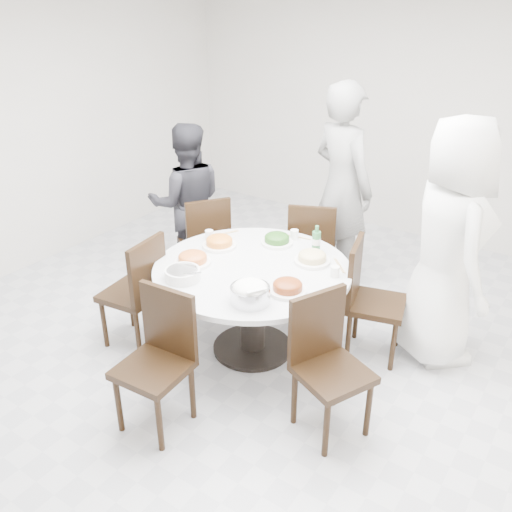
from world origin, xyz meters
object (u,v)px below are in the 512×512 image
Objects in this scene: chair_se at (333,371)px; chair_s at (153,366)px; diner_right at (448,244)px; beverage_bottle at (316,240)px; diner_left at (187,203)px; chair_ne at (377,302)px; diner_middle at (342,187)px; chair_nw at (204,241)px; soup_bowl at (183,274)px; rice_bowl at (250,295)px; chair_sw at (131,291)px; chair_n at (312,247)px; dining_table at (252,309)px.

chair_s is at bearing 146.35° from chair_se.
beverage_bottle is (-0.92, -0.31, -0.08)m from diner_right.
diner_left is 1.56m from beverage_bottle.
diner_right is (1.25, 1.85, 0.47)m from chair_s.
diner_middle is (-0.80, 0.95, 0.50)m from chair_ne.
diner_right is 1.22× the size of diner_left.
soup_bowl is at bearing 66.86° from chair_nw.
chair_sw is at bearing -179.02° from rice_bowl.
chair_nw is 1.69m from rice_bowl.
diner_middle is 1.01m from beverage_bottle.
diner_middle is (0.09, 0.37, 0.50)m from chair_n.
diner_right is at bearing 39.32° from soup_bowl.
chair_sw reaches higher than soup_bowl.
chair_ne and chair_n have the same top height.
chair_sw is 2.15m from diner_middle.
chair_sw is (-0.79, -1.53, 0.00)m from chair_n.
diner_middle is at bearing 105.13° from beverage_bottle.
diner_right is 0.98m from beverage_bottle.
chair_nw is at bearing 115.06° from diner_left.
chair_n is at bearing 150.33° from chair_nw.
diner_middle is (-0.91, 1.90, 0.50)m from chair_se.
diner_right reaches higher than chair_se.
soup_bowl is at bearing 57.43° from chair_n.
beverage_bottle is (1.14, 0.94, 0.39)m from chair_sw.
diner_middle is (1.01, 0.83, 0.50)m from chair_nw.
dining_table is 1.58× the size of chair_nw.
chair_sw is 1.00× the size of chair_s.
dining_table is 0.79× the size of diner_right.
diner_middle is 1.93m from soup_bowl.
diner_right is (2.06, 1.24, 0.47)m from chair_sw.
chair_se is at bearing 106.97° from diner_left.
beverage_bottle is at bearing 57.73° from soup_bowl.
soup_bowl is (-1.51, -1.23, -0.16)m from diner_right.
chair_ne is 1.82m from chair_nw.
chair_sw reaches higher than rice_bowl.
diner_right reaches higher than diner_left.
chair_nw is at bearing -179.87° from chair_sw.
dining_table is 1.58× the size of chair_n.
diner_left is at bearing -6.87° from chair_n.
chair_n is 0.49× the size of diner_middle.
dining_table is 0.74m from beverage_bottle.
chair_s is at bearing 63.44° from chair_nw.
dining_table is at bearing 110.86° from diner_middle.
chair_sw and chair_se have the same top height.
chair_ne is at bearing 30.84° from chair_se.
dining_table is at bearing 83.83° from chair_s.
rice_bowl is at bearing 0.96° from soup_bowl.
chair_se is at bearing -25.82° from dining_table.
chair_ne is 1.00× the size of chair_n.
chair_ne is 0.67m from diner_right.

